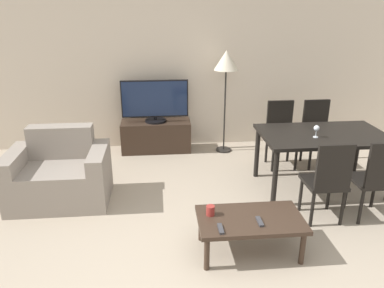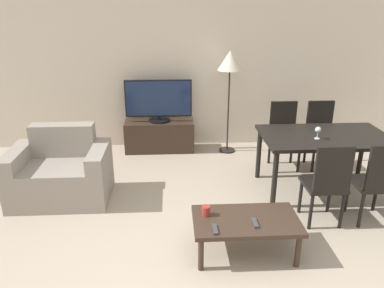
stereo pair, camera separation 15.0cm
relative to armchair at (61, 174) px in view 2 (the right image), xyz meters
The scene contains 15 objects.
wall_back 2.52m from the armchair, 50.44° to the left, with size 7.73×0.06×2.70m.
armchair is the anchor object (origin of this frame).
tv_stand 1.86m from the armchair, 53.14° to the left, with size 1.06×0.42×0.47m.
tv 1.92m from the armchair, 53.10° to the left, with size 1.01×0.32×0.64m.
coffee_table 2.29m from the armchair, 30.79° to the right, with size 0.96×0.55×0.36m.
dining_table 3.15m from the armchair, ahead, with size 1.50×0.90×0.72m.
dining_chair_near 2.97m from the armchair, 14.56° to the right, with size 0.40×0.40×0.91m.
dining_chair_far 3.49m from the armchair, 13.00° to the left, with size 0.40×0.40×0.91m.
dining_chair_near_right 3.48m from the armchair, 12.38° to the right, with size 0.40×0.40×0.91m.
dining_chair_far_left 2.98m from the armchair, 15.28° to the left, with size 0.40×0.40×0.91m.
floor_lamp 2.77m from the armchair, 32.34° to the left, with size 0.36×0.36×1.55m.
remote_primary 2.13m from the armchair, 38.80° to the right, with size 0.04×0.15×0.02m.
remote_secondary 2.39m from the armchair, 31.80° to the right, with size 0.04×0.15×0.02m.
cup_white_near 1.94m from the armchair, 34.13° to the right, with size 0.08×0.08×0.09m.
wine_glass_left 3.02m from the armchair, ahead, with size 0.07×0.07×0.15m.
Camera 2 is at (-0.15, -2.32, 2.20)m, focal length 35.00 mm.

